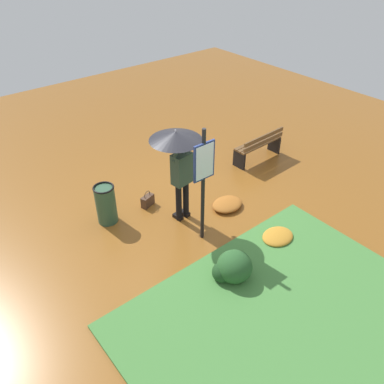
% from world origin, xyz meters
% --- Properties ---
extents(ground_plane, '(18.00, 18.00, 0.00)m').
position_xyz_m(ground_plane, '(0.00, 0.00, 0.00)').
color(ground_plane, brown).
extents(grass_verge, '(4.80, 4.00, 0.05)m').
position_xyz_m(grass_verge, '(0.45, 3.36, 0.03)').
color(grass_verge, '#47843D').
rests_on(grass_verge, ground_plane).
extents(person_with_umbrella, '(0.96, 0.96, 2.04)m').
position_xyz_m(person_with_umbrella, '(0.19, 0.19, 1.55)').
color(person_with_umbrella, black).
rests_on(person_with_umbrella, ground_plane).
extents(info_sign_post, '(0.44, 0.07, 2.30)m').
position_xyz_m(info_sign_post, '(0.19, 0.89, 1.44)').
color(info_sign_post, black).
rests_on(info_sign_post, ground_plane).
extents(handbag, '(0.33, 0.22, 0.37)m').
position_xyz_m(handbag, '(0.44, -0.62, 0.13)').
color(handbag, '#4C3323').
rests_on(handbag, ground_plane).
extents(park_bench, '(1.40, 0.40, 0.75)m').
position_xyz_m(park_bench, '(-2.82, -0.47, 0.40)').
color(park_bench, black).
rests_on(park_bench, ground_plane).
extents(trash_bin, '(0.42, 0.42, 0.83)m').
position_xyz_m(trash_bin, '(1.35, -0.70, 0.42)').
color(trash_bin, '#2D5138').
rests_on(trash_bin, ground_plane).
extents(shrub_cluster, '(0.66, 0.60, 0.54)m').
position_xyz_m(shrub_cluster, '(0.48, 2.01, 0.25)').
color(shrub_cluster, '#285628').
rests_on(shrub_cluster, ground_plane).
extents(leaf_pile_near_person, '(0.68, 0.55, 0.15)m').
position_xyz_m(leaf_pile_near_person, '(-0.84, 0.50, 0.08)').
color(leaf_pile_near_person, '#A86023').
rests_on(leaf_pile_near_person, ground_plane).
extents(leaf_pile_by_bench, '(0.65, 0.52, 0.14)m').
position_xyz_m(leaf_pile_by_bench, '(-0.89, 1.85, 0.07)').
color(leaf_pile_by_bench, '#C68428').
rests_on(leaf_pile_by_bench, ground_plane).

